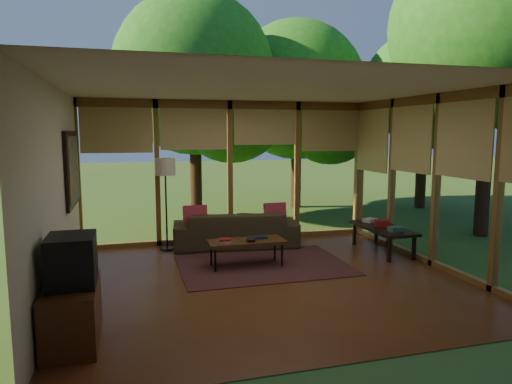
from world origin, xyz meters
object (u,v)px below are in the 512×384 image
object	(u,v)px
coffee_table	(246,242)
side_console	(383,229)
sofa	(236,229)
media_cabinet	(72,314)
floor_lamp	(165,172)
television	(72,260)

from	to	relation	value
coffee_table	side_console	world-z (taller)	side_console
sofa	media_cabinet	distance (m)	4.16
sofa	coffee_table	size ratio (longest dim) A/B	1.88
coffee_table	sofa	bearing A→B (deg)	84.39
sofa	floor_lamp	distance (m)	1.65
side_console	sofa	bearing A→B (deg)	155.98
floor_lamp	side_console	distance (m)	3.97
media_cabinet	coffee_table	bearing A→B (deg)	41.46
floor_lamp	coffee_table	xyz separation A→B (m)	(1.12, -1.41, -1.01)
sofa	media_cabinet	size ratio (longest dim) A/B	2.26
floor_lamp	coffee_table	size ratio (longest dim) A/B	1.38
coffee_table	side_console	xyz separation A→B (m)	(2.54, 0.22, 0.02)
media_cabinet	side_console	distance (m)	5.38
sofa	side_console	size ratio (longest dim) A/B	1.62
coffee_table	floor_lamp	bearing A→B (deg)	128.33
media_cabinet	coffee_table	size ratio (longest dim) A/B	0.83
side_console	floor_lamp	bearing A→B (deg)	161.87
media_cabinet	floor_lamp	xyz separation A→B (m)	(1.22, 3.47, 1.11)
television	floor_lamp	distance (m)	3.71
floor_lamp	television	bearing A→B (deg)	-109.00
sofa	side_console	bearing A→B (deg)	162.88
media_cabinet	television	world-z (taller)	television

